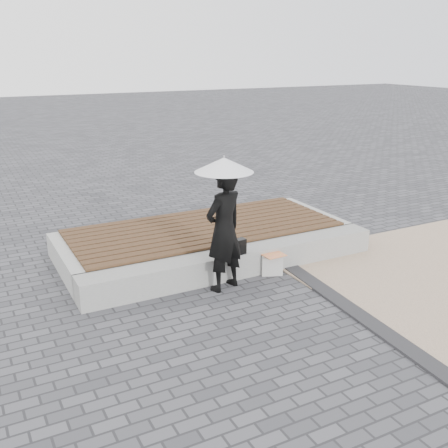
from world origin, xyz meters
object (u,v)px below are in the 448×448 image
at_px(woman, 224,230).
at_px(canvas_tote, 272,265).
at_px(handbag, 235,248).
at_px(parasol, 224,165).
at_px(seating_ledge, 237,262).

relative_size(woman, canvas_tote, 5.32).
bearing_deg(handbag, parasol, -152.32).
bearing_deg(canvas_tote, handbag, -169.14).
distance_m(parasol, handbag, 1.39).
height_order(woman, handbag, woman).
height_order(parasol, handbag, parasol).
relative_size(seating_ledge, woman, 2.74).
distance_m(woman, parasol, 0.94).
height_order(seating_ledge, parasol, parasol).
distance_m(handbag, canvas_tote, 0.70).
bearing_deg(handbag, canvas_tote, -17.97).
bearing_deg(parasol, handbag, 34.24).
bearing_deg(canvas_tote, woman, -152.20).
xyz_separation_m(woman, canvas_tote, (0.89, 0.09, -0.74)).
xyz_separation_m(seating_ledge, woman, (-0.42, -0.37, 0.71)).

